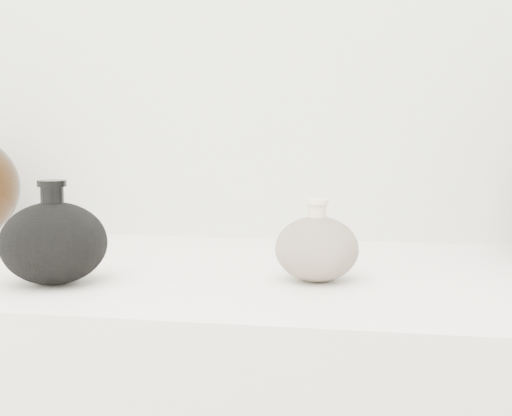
# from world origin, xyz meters

# --- Properties ---
(black_gourd_vase) EXTENTS (0.15, 0.15, 0.12)m
(black_gourd_vase) POSITION_xyz_m (-0.20, 0.83, 0.95)
(black_gourd_vase) COLOR black
(black_gourd_vase) RESTS_ON display_counter
(cream_gourd_vase) EXTENTS (0.13, 0.13, 0.10)m
(cream_gourd_vase) POSITION_xyz_m (0.10, 0.90, 0.94)
(cream_gourd_vase) COLOR beige
(cream_gourd_vase) RESTS_ON display_counter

